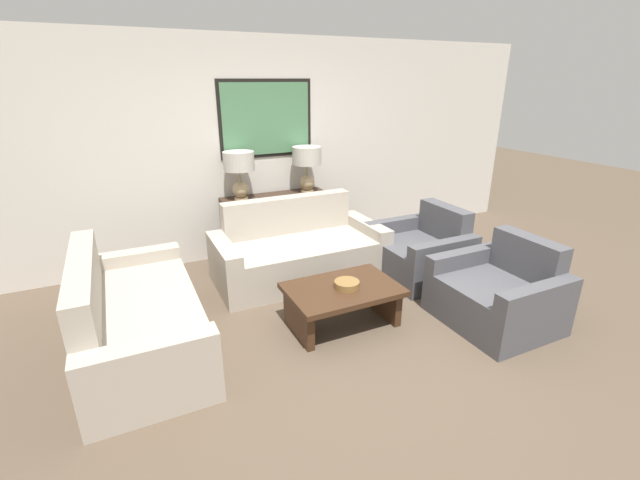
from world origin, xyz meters
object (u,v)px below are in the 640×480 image
object	(u,v)px
console_table	(277,226)
couch_by_back_wall	(299,253)
couch_by_side	(136,319)
coffee_table	(342,297)
decorative_bowl	(347,284)
armchair_near_back_wall	(421,252)
armchair_near_camera	(498,294)
table_lamp_right	(307,161)
table_lamp_left	(239,167)

from	to	relation	value
console_table	couch_by_back_wall	distance (m)	0.73
couch_by_back_wall	couch_by_side	bearing A→B (deg)	-157.48
console_table	coffee_table	xyz separation A→B (m)	(-0.05, -1.87, -0.12)
coffee_table	decorative_bowl	size ratio (longest dim) A/B	4.44
armchair_near_back_wall	armchair_near_camera	world-z (taller)	same
armchair_near_back_wall	table_lamp_right	bearing A→B (deg)	123.53
decorative_bowl	coffee_table	bearing A→B (deg)	133.02
table_lamp_left	couch_by_back_wall	distance (m)	1.23
armchair_near_back_wall	couch_by_side	bearing A→B (deg)	-176.87
armchair_near_back_wall	table_lamp_left	bearing A→B (deg)	143.19
console_table	table_lamp_left	xyz separation A→B (m)	(-0.44, 0.00, 0.79)
couch_by_side	decorative_bowl	size ratio (longest dim) A/B	8.37
console_table	table_lamp_left	size ratio (longest dim) A/B	2.33
couch_by_back_wall	decorative_bowl	world-z (taller)	couch_by_back_wall
table_lamp_right	couch_by_back_wall	distance (m)	1.23
armchair_near_back_wall	armchair_near_camera	distance (m)	1.14
console_table	table_lamp_right	world-z (taller)	table_lamp_right
couch_by_back_wall	coffee_table	distance (m)	1.15
table_lamp_left	couch_by_side	distance (m)	2.18
table_lamp_left	table_lamp_right	world-z (taller)	same
table_lamp_right	coffee_table	bearing A→B (deg)	-104.62
table_lamp_left	table_lamp_right	bearing A→B (deg)	0.00
couch_by_back_wall	coffee_table	world-z (taller)	couch_by_back_wall
console_table	table_lamp_right	distance (m)	0.90
table_lamp_left	armchair_near_camera	size ratio (longest dim) A/B	0.58
armchair_near_back_wall	armchair_near_camera	size ratio (longest dim) A/B	1.00
console_table	decorative_bowl	distance (m)	1.89
decorative_bowl	armchair_near_back_wall	distance (m)	1.45
decorative_bowl	armchair_near_back_wall	bearing A→B (deg)	24.50
table_lamp_left	coffee_table	size ratio (longest dim) A/B	0.57
couch_by_back_wall	coffee_table	bearing A→B (deg)	-92.53
table_lamp_right	couch_by_side	xyz separation A→B (m)	(-2.22, -1.46, -0.89)
couch_by_back_wall	armchair_near_back_wall	distance (m)	1.41
console_table	armchair_near_camera	size ratio (longest dim) A/B	1.34
armchair_near_camera	couch_by_side	bearing A→B (deg)	162.45
table_lamp_left	armchair_near_back_wall	xyz separation A→B (m)	(1.73, -1.29, -0.91)
couch_by_back_wall	coffee_table	xyz separation A→B (m)	(-0.05, -1.14, -0.01)
coffee_table	decorative_bowl	xyz separation A→B (m)	(0.03, -0.03, 0.14)
table_lamp_left	table_lamp_right	size ratio (longest dim) A/B	1.00
decorative_bowl	console_table	bearing A→B (deg)	89.28
couch_by_back_wall	table_lamp_left	bearing A→B (deg)	121.17
couch_by_side	armchair_near_camera	world-z (taller)	couch_by_side
coffee_table	armchair_near_camera	world-z (taller)	armchair_near_camera
console_table	armchair_near_camera	world-z (taller)	armchair_near_camera
couch_by_back_wall	couch_by_side	distance (m)	1.94
table_lamp_right	decorative_bowl	bearing A→B (deg)	-103.65
console_table	couch_by_back_wall	bearing A→B (deg)	-90.00
coffee_table	table_lamp_right	bearing A→B (deg)	75.38
couch_by_back_wall	decorative_bowl	bearing A→B (deg)	-91.17
table_lamp_right	couch_by_side	world-z (taller)	table_lamp_right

